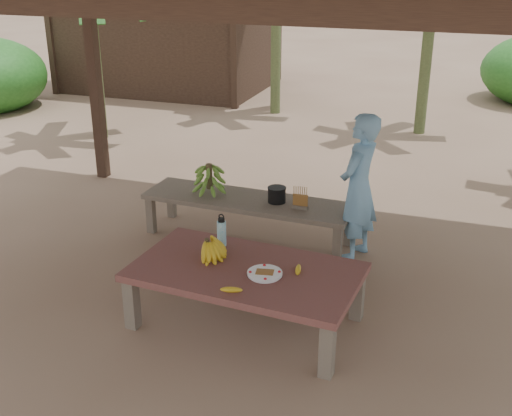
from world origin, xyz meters
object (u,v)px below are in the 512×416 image
(work_table, at_px, (246,276))
(plate, at_px, (265,274))
(water_flask, at_px, (222,232))
(cooking_pot, at_px, (277,195))
(bench, at_px, (248,204))
(ripe_banana_bunch, at_px, (207,247))
(woman, at_px, (359,188))

(work_table, distance_m, plate, 0.21)
(water_flask, bearing_deg, cooking_pot, 84.87)
(bench, relative_size, ripe_banana_bunch, 7.21)
(plate, relative_size, woman, 0.19)
(plate, distance_m, cooking_pot, 1.68)
(bench, distance_m, woman, 1.20)
(water_flask, bearing_deg, woman, 50.89)
(ripe_banana_bunch, height_order, water_flask, water_flask)
(ripe_banana_bunch, bearing_deg, bench, 96.81)
(woman, bearing_deg, work_table, -7.50)
(work_table, bearing_deg, ripe_banana_bunch, 171.17)
(ripe_banana_bunch, height_order, cooking_pot, ripe_banana_bunch)
(work_table, height_order, woman, woman)
(ripe_banana_bunch, bearing_deg, cooking_pot, 84.68)
(work_table, height_order, cooking_pot, cooking_pot)
(bench, height_order, water_flask, water_flask)
(bench, height_order, woman, woman)
(bench, height_order, plate, plate)
(cooking_pot, relative_size, woman, 0.12)
(plate, bearing_deg, water_flask, 142.43)
(bench, xyz_separation_m, woman, (1.15, -0.05, 0.34))
(plate, relative_size, water_flask, 0.94)
(water_flask, height_order, woman, woman)
(bench, xyz_separation_m, ripe_banana_bunch, (0.18, -1.47, 0.20))
(work_table, xyz_separation_m, cooking_pot, (-0.23, 1.57, 0.09))
(water_flask, distance_m, cooking_pot, 1.24)
(bench, relative_size, water_flask, 7.57)
(plate, height_order, cooking_pot, cooking_pot)
(ripe_banana_bunch, bearing_deg, woman, 55.50)
(plate, xyz_separation_m, woman, (0.43, 1.57, 0.21))
(bench, xyz_separation_m, plate, (0.72, -1.62, 0.12))
(bench, distance_m, cooking_pot, 0.34)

